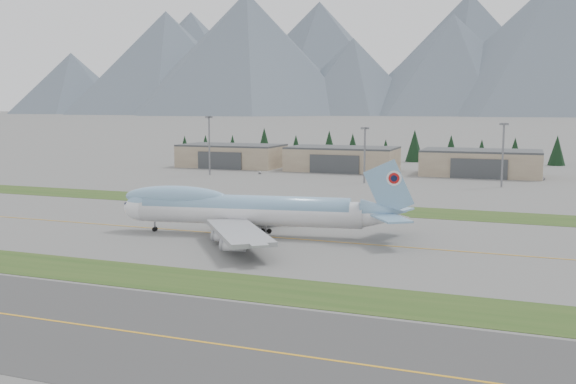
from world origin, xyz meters
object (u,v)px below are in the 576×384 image
at_px(service_vehicle_a, 260,174).
at_px(service_vehicle_b, 387,182).
at_px(hangar_right, 481,163).
at_px(service_vehicle_c, 542,180).
at_px(hangar_center, 342,159).
at_px(boeing_747_freighter, 246,209).
at_px(hangar_left, 232,156).

xyz_separation_m(service_vehicle_a, service_vehicle_b, (57.84, -11.70, 0.00)).
distance_m(hangar_right, service_vehicle_a, 93.34).
height_order(service_vehicle_b, service_vehicle_c, service_vehicle_c).
distance_m(service_vehicle_a, service_vehicle_b, 59.01).
bearing_deg(service_vehicle_b, hangar_center, 42.72).
xyz_separation_m(boeing_747_freighter, service_vehicle_c, (64.36, 139.51, -5.80)).
bearing_deg(service_vehicle_b, service_vehicle_c, -58.01).
bearing_deg(service_vehicle_b, service_vehicle_a, 84.20).
bearing_deg(boeing_747_freighter, service_vehicle_c, 56.35).
relative_size(hangar_center, hangar_right, 1.00).
relative_size(hangar_left, hangar_right, 1.00).
height_order(hangar_center, service_vehicle_a, hangar_center).
relative_size(service_vehicle_a, service_vehicle_b, 1.03).
bearing_deg(service_vehicle_a, hangar_right, -4.05).
bearing_deg(hangar_center, hangar_right, 0.00).
relative_size(hangar_left, service_vehicle_c, 10.17).
xyz_separation_m(hangar_left, service_vehicle_b, (83.27, -37.38, -5.39)).
distance_m(service_vehicle_b, service_vehicle_c, 61.88).
xyz_separation_m(hangar_left, hangar_right, (115.00, 0.00, 0.00)).
xyz_separation_m(boeing_747_freighter, service_vehicle_a, (-48.93, 123.72, -5.80)).
height_order(hangar_right, service_vehicle_c, hangar_right).
distance_m(hangar_right, service_vehicle_c, 26.25).
height_order(boeing_747_freighter, service_vehicle_b, boeing_747_freighter).
bearing_deg(hangar_right, service_vehicle_c, -22.65).
height_order(hangar_left, hangar_right, same).
xyz_separation_m(hangar_left, hangar_center, (55.00, 0.00, 0.00)).
relative_size(hangar_left, hangar_center, 1.00).
distance_m(hangar_center, service_vehicle_a, 39.54).
height_order(service_vehicle_a, service_vehicle_b, service_vehicle_a).
bearing_deg(service_vehicle_b, hangar_right, -34.70).
distance_m(boeing_747_freighter, service_vehicle_b, 112.53).
distance_m(hangar_center, service_vehicle_b, 47.17).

